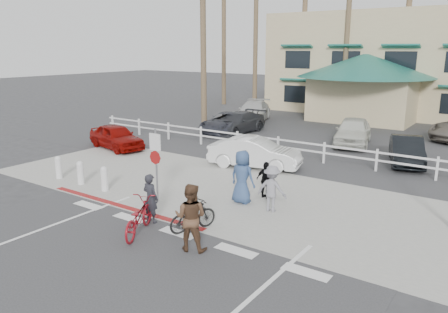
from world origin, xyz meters
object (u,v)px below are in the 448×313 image
Objects in this scene: bike_red at (138,217)px; bike_black at (193,216)px; car_red_compact at (116,137)px; car_white_sedan at (255,153)px; sign_post at (156,162)px.

bike_red reaches higher than bike_black.
bike_red is 11.50m from car_red_compact.
car_white_sedan reaches higher than bike_black.
sign_post is 1.88× the size of bike_black.
bike_red is (1.39, -2.27, -0.93)m from sign_post.
sign_post is 0.76× the size of car_red_compact.
sign_post is 2.97m from bike_black.
car_red_compact reaches higher than bike_red.
car_red_compact is at bearing 146.95° from sign_post.
bike_red is at bearing 63.74° from bike_black.
bike_black is (2.53, -1.20, -0.99)m from sign_post.
car_red_compact is (-7.57, 4.93, -0.80)m from sign_post.
bike_red is 0.48× the size of car_white_sedan.
car_white_sedan is 8.04m from car_red_compact.
car_white_sedan is 1.08× the size of car_red_compact.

